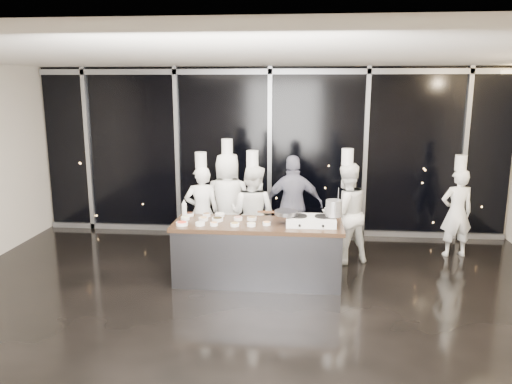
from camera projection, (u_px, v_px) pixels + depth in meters
ground at (251, 307)px, 6.55m from camera, size 9.00×9.00×0.00m
room_shell at (265, 137)px, 6.06m from camera, size 9.02×7.02×3.21m
window_wall at (270, 152)px, 9.55m from camera, size 8.90×0.11×3.20m
demo_counter at (258, 252)px, 7.33m from camera, size 2.46×0.86×0.90m
stove at (311, 221)px, 7.12m from camera, size 0.71×0.46×0.14m
frying_pan at (286, 213)px, 7.14m from camera, size 0.59×0.34×0.06m
stock_pot at (334, 208)px, 7.04m from camera, size 0.24×0.24×0.23m
prep_bowls at (216, 220)px, 7.31m from camera, size 1.35×0.70×0.05m
squeeze_bottle at (184, 209)px, 7.55m from camera, size 0.07×0.07×0.27m
chef_far_left at (202, 211)px, 8.32m from camera, size 0.64×0.49×1.79m
chef_left at (228, 202)px, 8.62m from camera, size 0.86×0.57×1.97m
chef_center at (252, 213)px, 8.10m from camera, size 0.94×0.83×1.84m
guest at (293, 205)px, 8.47m from camera, size 1.04×0.52×1.71m
chef_right at (345, 213)px, 8.07m from camera, size 0.99×0.90×1.88m
chef_side at (457, 211)px, 8.38m from camera, size 0.60×0.45×1.73m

